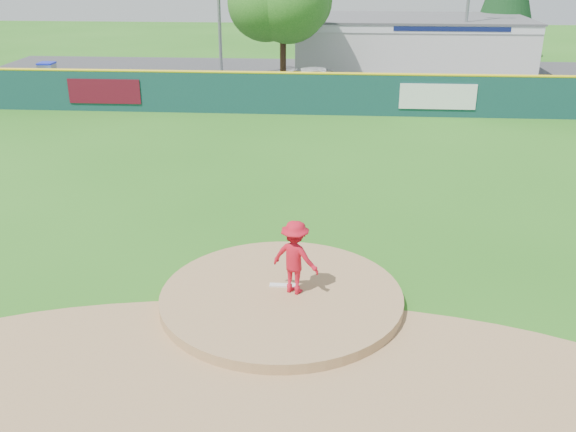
# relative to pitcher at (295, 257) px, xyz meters

# --- Properties ---
(ground) EXTENTS (120.00, 120.00, 0.00)m
(ground) POSITION_rel_pitcher_xyz_m (-0.30, -0.08, -1.11)
(ground) COLOR #286B19
(ground) RESTS_ON ground
(pitchers_mound) EXTENTS (5.50, 5.50, 0.50)m
(pitchers_mound) POSITION_rel_pitcher_xyz_m (-0.30, -0.08, -1.11)
(pitchers_mound) COLOR #9E774C
(pitchers_mound) RESTS_ON ground
(pitching_rubber) EXTENTS (0.60, 0.15, 0.04)m
(pitching_rubber) POSITION_rel_pitcher_xyz_m (-0.30, 0.22, -0.84)
(pitching_rubber) COLOR white
(pitching_rubber) RESTS_ON pitchers_mound
(infield_dirt_arc) EXTENTS (15.40, 15.40, 0.01)m
(infield_dirt_arc) POSITION_rel_pitcher_xyz_m (-0.30, -3.08, -1.10)
(infield_dirt_arc) COLOR #9E774C
(infield_dirt_arc) RESTS_ON ground
(parking_lot) EXTENTS (44.00, 16.00, 0.02)m
(parking_lot) POSITION_rel_pitcher_xyz_m (-0.30, 26.92, -1.10)
(parking_lot) COLOR #38383A
(parking_lot) RESTS_ON ground
(pitcher) EXTENTS (1.28, 1.04, 1.72)m
(pitcher) POSITION_rel_pitcher_xyz_m (0.00, 0.00, 0.00)
(pitcher) COLOR red
(pitcher) RESTS_ON pitchers_mound
(van) EXTENTS (5.27, 2.76, 1.41)m
(van) POSITION_rel_pitcher_xyz_m (0.01, 22.84, -0.38)
(van) COLOR white
(van) RESTS_ON parking_lot
(pool_building_grp) EXTENTS (15.20, 8.20, 3.31)m
(pool_building_grp) POSITION_rel_pitcher_xyz_m (5.70, 31.91, 0.55)
(pool_building_grp) COLOR silver
(pool_building_grp) RESTS_ON ground
(fence_banners) EXTENTS (19.78, 0.04, 1.20)m
(fence_banners) POSITION_rel_pitcher_xyz_m (-2.45, 17.84, -0.11)
(fence_banners) COLOR #5A0C1C
(fence_banners) RESTS_ON ground
(playground_slide) EXTENTS (0.87, 2.46, 1.36)m
(playground_slide) POSITION_rel_pitcher_xyz_m (-16.09, 23.90, -0.42)
(playground_slide) COLOR #1724C4
(playground_slide) RESTS_ON ground
(outfield_fence) EXTENTS (40.00, 0.14, 2.07)m
(outfield_fence) POSITION_rel_pitcher_xyz_m (-0.30, 17.92, -0.02)
(outfield_fence) COLOR #123B3A
(outfield_fence) RESTS_ON ground
(deciduous_tree) EXTENTS (5.60, 5.60, 7.36)m
(deciduous_tree) POSITION_rel_pitcher_xyz_m (-2.30, 24.92, 3.44)
(deciduous_tree) COLOR #382314
(deciduous_tree) RESTS_ON ground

